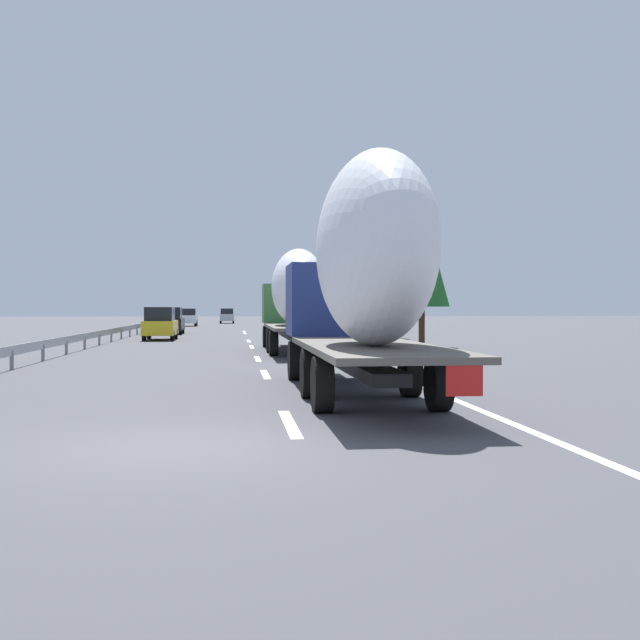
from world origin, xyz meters
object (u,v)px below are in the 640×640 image
object	(u,v)px
truck_trailing	(364,272)
road_sign	(324,302)
car_silver_hatch	(227,316)
car_black_suv	(171,321)
car_yellow_coupe	(160,324)
truck_lead	(296,295)
car_white_van	(188,317)

from	to	relation	value
truck_trailing	road_sign	bearing A→B (deg)	-5.19
car_silver_hatch	truck_trailing	bearing A→B (deg)	-177.66
car_black_suv	car_yellow_coupe	size ratio (longest dim) A/B	0.99
truck_trailing	car_black_suv	bearing A→B (deg)	9.68
car_black_suv	car_yellow_coupe	bearing A→B (deg)	-178.89
car_yellow_coupe	road_sign	distance (m)	10.49
truck_lead	road_sign	world-z (taller)	truck_lead
car_silver_hatch	car_white_van	distance (m)	15.71
truck_trailing	car_silver_hatch	bearing A→B (deg)	2.34
truck_trailing	car_silver_hatch	xyz separation A→B (m)	(83.58, 3.41, -1.76)
truck_lead	truck_trailing	distance (m)	17.91
truck_trailing	road_sign	distance (m)	34.25
truck_trailing	car_yellow_coupe	size ratio (longest dim) A/B	2.65
car_silver_hatch	car_yellow_coupe	bearing A→B (deg)	175.96
truck_lead	car_white_van	bearing A→B (deg)	8.35
truck_trailing	car_yellow_coupe	xyz separation A→B (m)	(31.91, 7.07, -1.71)
truck_lead	road_sign	xyz separation A→B (m)	(16.20, -3.10, -0.15)
truck_lead	car_black_suv	distance (m)	25.85
car_black_suv	car_yellow_coupe	xyz separation A→B (m)	(-10.76, -0.21, 0.00)
car_yellow_coupe	road_sign	xyz separation A→B (m)	(2.20, -10.17, 1.35)
truck_trailing	road_sign	size ratio (longest dim) A/B	3.54
car_white_van	car_yellow_coupe	world-z (taller)	car_yellow_coupe
truck_lead	car_black_suv	xyz separation A→B (m)	(24.76, 7.28, -1.50)
car_white_van	road_sign	bearing A→B (deg)	-162.95
truck_lead	car_silver_hatch	world-z (taller)	truck_lead
truck_lead	road_sign	bearing A→B (deg)	-10.83
truck_trailing	truck_lead	bearing A→B (deg)	0.00
car_white_van	road_sign	distance (m)	35.88
truck_trailing	car_silver_hatch	distance (m)	83.67
truck_lead	car_yellow_coupe	distance (m)	15.75
car_silver_hatch	car_yellow_coupe	xyz separation A→B (m)	(-51.67, 3.65, 0.05)
car_black_suv	road_sign	world-z (taller)	road_sign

